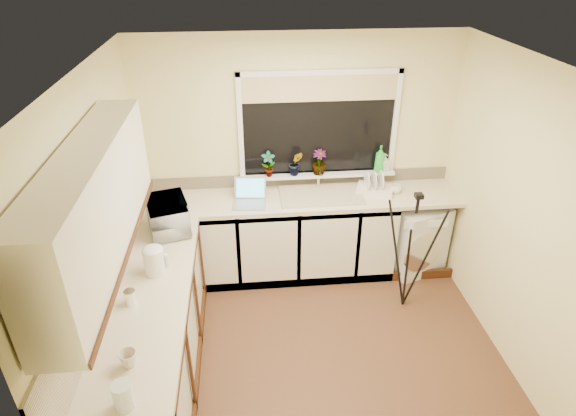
{
  "coord_description": "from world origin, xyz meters",
  "views": [
    {
      "loc": [
        -0.54,
        -3.02,
        3.18
      ],
      "look_at": [
        -0.2,
        0.55,
        1.15
      ],
      "focal_mm": 29.96,
      "sensor_mm": 36.0,
      "label": 1
    }
  ],
  "objects_px": {
    "plant_b": "(296,163)",
    "cup_left": "(128,359)",
    "kettle": "(154,262)",
    "steel_jar": "(130,297)",
    "soap_bottle_clear": "(384,162)",
    "laptop": "(250,197)",
    "washing_machine": "(414,236)",
    "glass_jug": "(123,396)",
    "tripod": "(410,253)",
    "dish_rack": "(375,189)",
    "plant_a": "(269,164)",
    "soap_bottle_green": "(380,159)",
    "microwave": "(168,216)",
    "plant_c": "(319,162)",
    "cup_back": "(396,189)"
  },
  "relations": [
    {
      "from": "plant_b",
      "to": "cup_left",
      "type": "relative_size",
      "value": 2.3
    },
    {
      "from": "kettle",
      "to": "steel_jar",
      "type": "bearing_deg",
      "value": -109.39
    },
    {
      "from": "plant_b",
      "to": "soap_bottle_clear",
      "type": "distance_m",
      "value": 0.93
    },
    {
      "from": "laptop",
      "to": "cup_left",
      "type": "xyz_separation_m",
      "value": [
        -0.79,
        -2.01,
        -0.01
      ]
    },
    {
      "from": "washing_machine",
      "to": "steel_jar",
      "type": "bearing_deg",
      "value": -171.63
    },
    {
      "from": "glass_jug",
      "to": "washing_machine",
      "type": "bearing_deg",
      "value": 42.94
    },
    {
      "from": "laptop",
      "to": "tripod",
      "type": "distance_m",
      "value": 1.62
    },
    {
      "from": "dish_rack",
      "to": "plant_a",
      "type": "relative_size",
      "value": 1.36
    },
    {
      "from": "glass_jug",
      "to": "soap_bottle_green",
      "type": "xyz_separation_m",
      "value": [
        2.11,
        2.57,
        0.21
      ]
    },
    {
      "from": "tripod",
      "to": "microwave",
      "type": "distance_m",
      "value": 2.24
    },
    {
      "from": "kettle",
      "to": "tripod",
      "type": "xyz_separation_m",
      "value": [
        2.22,
        0.47,
        -0.39
      ]
    },
    {
      "from": "kettle",
      "to": "plant_b",
      "type": "bearing_deg",
      "value": 47.24
    },
    {
      "from": "tripod",
      "to": "cup_left",
      "type": "bearing_deg",
      "value": -151.65
    },
    {
      "from": "glass_jug",
      "to": "soap_bottle_clear",
      "type": "relative_size",
      "value": 0.88
    },
    {
      "from": "laptop",
      "to": "plant_b",
      "type": "distance_m",
      "value": 0.59
    },
    {
      "from": "washing_machine",
      "to": "dish_rack",
      "type": "xyz_separation_m",
      "value": [
        -0.46,
        0.08,
        0.54
      ]
    },
    {
      "from": "washing_machine",
      "to": "soap_bottle_clear",
      "type": "relative_size",
      "value": 4.05
    },
    {
      "from": "tripod",
      "to": "soap_bottle_green",
      "type": "distance_m",
      "value": 1.05
    },
    {
      "from": "kettle",
      "to": "soap_bottle_clear",
      "type": "height_order",
      "value": "soap_bottle_clear"
    },
    {
      "from": "plant_a",
      "to": "soap_bottle_green",
      "type": "distance_m",
      "value": 1.15
    },
    {
      "from": "kettle",
      "to": "plant_c",
      "type": "distance_m",
      "value": 2.01
    },
    {
      "from": "washing_machine",
      "to": "steel_jar",
      "type": "relative_size",
      "value": 6.71
    },
    {
      "from": "kettle",
      "to": "tripod",
      "type": "distance_m",
      "value": 2.3
    },
    {
      "from": "glass_jug",
      "to": "soap_bottle_green",
      "type": "bearing_deg",
      "value": 50.55
    },
    {
      "from": "washing_machine",
      "to": "cup_left",
      "type": "bearing_deg",
      "value": -161.84
    },
    {
      "from": "washing_machine",
      "to": "cup_left",
      "type": "xyz_separation_m",
      "value": [
        -2.53,
        -2.02,
        0.57
      ]
    },
    {
      "from": "soap_bottle_clear",
      "to": "dish_rack",
      "type": "bearing_deg",
      "value": -125.72
    },
    {
      "from": "soap_bottle_green",
      "to": "cup_back",
      "type": "relative_size",
      "value": 2.44
    },
    {
      "from": "glass_jug",
      "to": "kettle",
      "type": "bearing_deg",
      "value": 90.14
    },
    {
      "from": "cup_back",
      "to": "cup_left",
      "type": "relative_size",
      "value": 1.04
    },
    {
      "from": "dish_rack",
      "to": "plant_c",
      "type": "bearing_deg",
      "value": -177.29
    },
    {
      "from": "kettle",
      "to": "dish_rack",
      "type": "relative_size",
      "value": 0.59
    },
    {
      "from": "microwave",
      "to": "soap_bottle_clear",
      "type": "distance_m",
      "value": 2.25
    },
    {
      "from": "washing_machine",
      "to": "plant_a",
      "type": "bearing_deg",
      "value": 150.51
    },
    {
      "from": "kettle",
      "to": "cup_back",
      "type": "bearing_deg",
      "value": 26.67
    },
    {
      "from": "washing_machine",
      "to": "steel_jar",
      "type": "xyz_separation_m",
      "value": [
        -2.62,
        -1.45,
        0.57
      ]
    },
    {
      "from": "glass_jug",
      "to": "cup_left",
      "type": "bearing_deg",
      "value": 96.51
    },
    {
      "from": "laptop",
      "to": "cup_left",
      "type": "bearing_deg",
      "value": -105.65
    },
    {
      "from": "plant_c",
      "to": "kettle",
      "type": "bearing_deg",
      "value": -137.76
    },
    {
      "from": "kettle",
      "to": "tripod",
      "type": "relative_size",
      "value": 0.17
    },
    {
      "from": "soap_bottle_green",
      "to": "plant_b",
      "type": "bearing_deg",
      "value": 179.85
    },
    {
      "from": "plant_a",
      "to": "cup_left",
      "type": "height_order",
      "value": "plant_a"
    },
    {
      "from": "washing_machine",
      "to": "plant_b",
      "type": "height_order",
      "value": "plant_b"
    },
    {
      "from": "soap_bottle_green",
      "to": "plant_c",
      "type": "bearing_deg",
      "value": 179.55
    },
    {
      "from": "steel_jar",
      "to": "glass_jug",
      "type": "bearing_deg",
      "value": -81.71
    },
    {
      "from": "laptop",
      "to": "steel_jar",
      "type": "bearing_deg",
      "value": -115.86
    },
    {
      "from": "glass_jug",
      "to": "plant_b",
      "type": "distance_m",
      "value": 2.86
    },
    {
      "from": "plant_b",
      "to": "soap_bottle_clear",
      "type": "height_order",
      "value": "plant_b"
    },
    {
      "from": "washing_machine",
      "to": "tripod",
      "type": "relative_size",
      "value": 0.62
    },
    {
      "from": "glass_jug",
      "to": "plant_a",
      "type": "xyz_separation_m",
      "value": [
        0.96,
        2.56,
        0.2
      ]
    }
  ]
}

